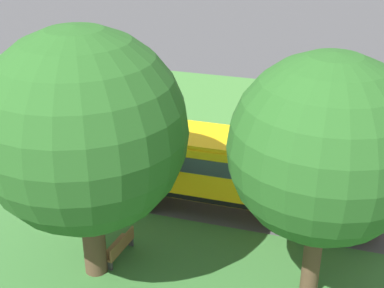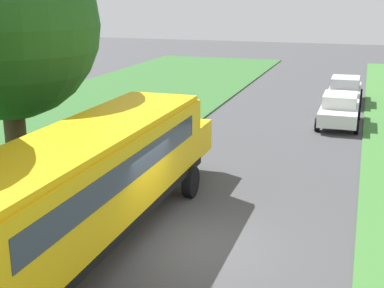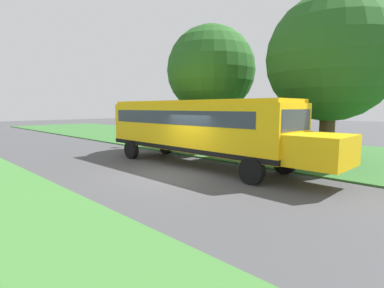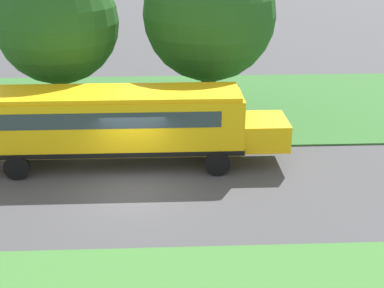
# 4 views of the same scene
# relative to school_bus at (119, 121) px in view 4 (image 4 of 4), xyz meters

# --- Properties ---
(ground_plane) EXTENTS (120.00, 120.00, 0.00)m
(ground_plane) POSITION_rel_school_bus_xyz_m (2.46, 0.63, -1.92)
(ground_plane) COLOR #424244
(grass_verge) EXTENTS (12.00, 80.00, 0.08)m
(grass_verge) POSITION_rel_school_bus_xyz_m (-7.54, 0.63, -1.88)
(grass_verge) COLOR #33662D
(grass_verge) RESTS_ON ground
(school_bus) EXTENTS (2.84, 12.42, 3.16)m
(school_bus) POSITION_rel_school_bus_xyz_m (0.00, 0.00, 0.00)
(school_bus) COLOR yellow
(school_bus) RESTS_ON ground
(oak_tree_beside_bus) EXTENTS (5.62, 5.62, 8.00)m
(oak_tree_beside_bus) POSITION_rel_school_bus_xyz_m (-4.12, -3.12, 3.34)
(oak_tree_beside_bus) COLOR #4C3826
(oak_tree_beside_bus) RESTS_ON ground
(oak_tree_roadside_mid) EXTENTS (6.37, 6.37, 8.48)m
(oak_tree_roadside_mid) POSITION_rel_school_bus_xyz_m (-5.48, 4.01, 3.32)
(oak_tree_roadside_mid) COLOR #4C3826
(oak_tree_roadside_mid) RESTS_ON ground
(park_bench) EXTENTS (1.64, 0.64, 0.92)m
(park_bench) POSITION_rel_school_bus_xyz_m (-4.47, 3.59, -1.45)
(park_bench) COLOR brown
(park_bench) RESTS_ON ground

